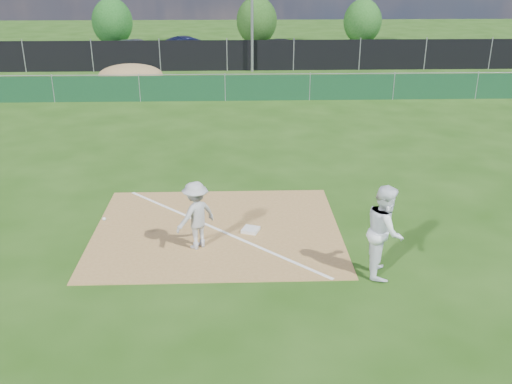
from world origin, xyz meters
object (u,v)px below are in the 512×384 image
at_px(light_pole, 252,1).
at_px(first_base, 251,230).
at_px(car_right, 285,50).
at_px(tree_right, 363,22).
at_px(runner, 385,231).
at_px(car_mid, 191,48).
at_px(car_left, 138,48).
at_px(tree_mid, 257,21).
at_px(play_at_first, 196,215).
at_px(tree_left, 112,22).

bearing_deg(light_pole, first_base, -91.78).
height_order(car_right, tree_right, tree_right).
distance_m(first_base, runner, 3.54).
relative_size(car_mid, car_right, 0.91).
bearing_deg(car_left, tree_mid, -75.90).
relative_size(tree_mid, tree_right, 1.06).
distance_m(play_at_first, car_left, 27.90).
distance_m(play_at_first, runner, 4.19).
distance_m(car_right, tree_mid, 7.29).
bearing_deg(play_at_first, tree_mid, 85.55).
bearing_deg(runner, tree_right, -1.65).
bearing_deg(light_pole, tree_right, 51.43).
distance_m(car_right, tree_right, 9.87).
height_order(car_mid, tree_right, tree_right).
xyz_separation_m(runner, tree_right, (6.85, 35.05, 0.79)).
distance_m(runner, tree_left, 36.85).
xyz_separation_m(play_at_first, tree_left, (-8.36, 33.42, 1.04)).
relative_size(runner, tree_right, 0.57).
distance_m(car_mid, tree_mid, 7.73).
bearing_deg(first_base, play_at_first, -148.63).
xyz_separation_m(runner, car_right, (0.26, 27.79, -0.28)).
height_order(light_pole, car_right, light_pole).
xyz_separation_m(car_left, tree_right, (16.41, 6.41, 1.06)).
bearing_deg(runner, play_at_first, 81.33).
bearing_deg(tree_right, tree_left, -179.00).
relative_size(tree_left, tree_right, 1.04).
xyz_separation_m(car_left, car_mid, (3.54, 0.08, 0.01)).
xyz_separation_m(first_base, tree_right, (9.57, 32.98, 1.73)).
bearing_deg(car_mid, runner, 167.79).
distance_m(play_at_first, tree_mid, 33.61).
bearing_deg(play_at_first, first_base, 31.37).
height_order(runner, tree_right, tree_right).
xyz_separation_m(light_pole, play_at_first, (-1.94, -22.60, -3.18)).
xyz_separation_m(light_pole, first_base, (-0.68, -21.84, -3.94)).
xyz_separation_m(car_right, tree_left, (-12.60, 6.93, 1.15)).
distance_m(car_left, tree_right, 17.65).
distance_m(car_left, car_right, 9.86).
bearing_deg(play_at_first, runner, -18.08).
bearing_deg(runner, tree_mid, 11.66).
bearing_deg(first_base, light_pole, 88.22).
height_order(first_base, car_left, car_left).
bearing_deg(tree_left, tree_mid, 0.42).
distance_m(runner, tree_right, 35.72).
xyz_separation_m(light_pole, tree_left, (-10.29, 10.81, -2.14)).
bearing_deg(tree_right, first_base, -106.18).
relative_size(play_at_first, car_mid, 0.59).
xyz_separation_m(light_pole, tree_right, (8.89, 11.15, -2.21)).
height_order(runner, tree_mid, tree_mid).
distance_m(light_pole, tree_left, 15.08).
distance_m(play_at_first, tree_left, 34.46).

